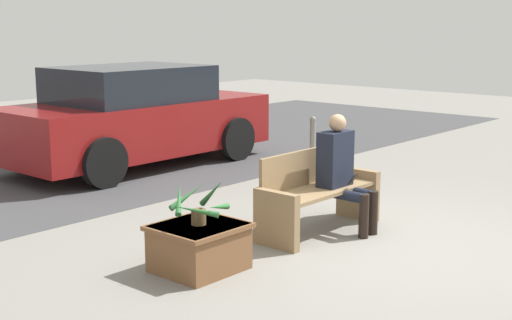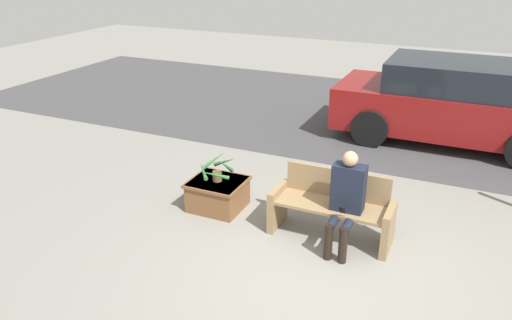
% 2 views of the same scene
% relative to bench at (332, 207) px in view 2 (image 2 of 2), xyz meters
% --- Properties ---
extents(ground_plane, '(30.00, 30.00, 0.00)m').
position_rel_bench_xyz_m(ground_plane, '(0.11, -0.83, -0.41)').
color(ground_plane, gray).
extents(road_surface, '(20.00, 6.00, 0.01)m').
position_rel_bench_xyz_m(road_surface, '(0.11, 5.19, -0.40)').
color(road_surface, '#424244').
rests_on(road_surface, ground_plane).
extents(bench, '(1.55, 0.53, 0.86)m').
position_rel_bench_xyz_m(bench, '(0.00, 0.00, 0.00)').
color(bench, '#8C704C').
rests_on(bench, ground_plane).
extents(person_seated, '(0.40, 0.60, 1.25)m').
position_rel_bench_xyz_m(person_seated, '(0.21, -0.18, 0.28)').
color(person_seated, black).
rests_on(person_seated, ground_plane).
extents(planter_box, '(0.76, 0.70, 0.43)m').
position_rel_bench_xyz_m(planter_box, '(-1.69, 0.06, -0.18)').
color(planter_box, brown).
rests_on(planter_box, ground_plane).
extents(potted_plant, '(0.56, 0.57, 0.42)m').
position_rel_bench_xyz_m(potted_plant, '(-1.69, 0.05, 0.20)').
color(potted_plant, brown).
rests_on(potted_plant, planter_box).
extents(parked_car, '(4.24, 1.98, 1.55)m').
position_rel_bench_xyz_m(parked_car, '(1.03, 4.25, 0.36)').
color(parked_car, maroon).
rests_on(parked_car, ground_plane).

